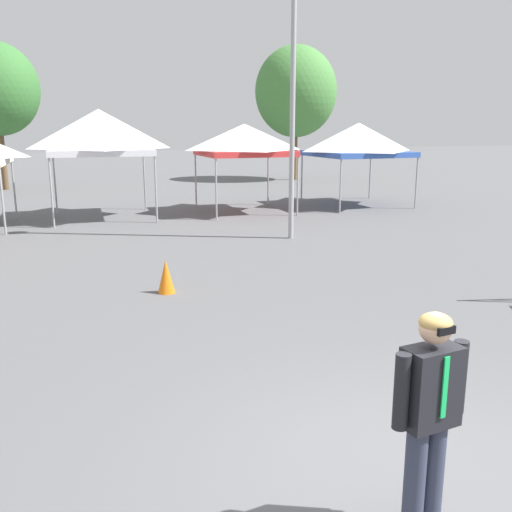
% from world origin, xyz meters
% --- Properties ---
extents(ground_plane, '(140.00, 140.00, 0.00)m').
position_xyz_m(ground_plane, '(0.00, 0.00, 0.00)').
color(ground_plane, '#5B5B5E').
extents(canopy_tent_far_left, '(3.49, 3.49, 3.61)m').
position_xyz_m(canopy_tent_far_left, '(-0.98, 15.87, 2.87)').
color(canopy_tent_far_left, '#9E9EA3').
rests_on(canopy_tent_far_left, ground).
extents(canopy_tent_center, '(3.14, 3.14, 3.14)m').
position_xyz_m(canopy_tent_center, '(3.95, 15.42, 2.58)').
color(canopy_tent_center, '#9E9EA3').
rests_on(canopy_tent_center, ground).
extents(canopy_tent_behind_right, '(3.41, 3.41, 3.19)m').
position_xyz_m(canopy_tent_behind_right, '(8.67, 15.54, 2.55)').
color(canopy_tent_behind_right, '#9E9EA3').
rests_on(canopy_tent_behind_right, ground).
extents(person_foreground, '(0.65, 0.28, 1.78)m').
position_xyz_m(person_foreground, '(-0.34, -0.66, 1.03)').
color(person_foreground, '#33384C').
rests_on(person_foreground, ground).
extents(light_pole_opposite_side, '(0.36, 0.36, 9.46)m').
position_xyz_m(light_pole_opposite_side, '(3.50, 10.30, 5.31)').
color(light_pole_opposite_side, '#9E9EA3').
rests_on(light_pole_opposite_side, ground).
extents(tree_behind_tents_right, '(4.61, 4.61, 7.51)m').
position_xyz_m(tree_behind_tents_right, '(10.92, 26.28, 4.97)').
color(tree_behind_tents_right, brown).
rests_on(tree_behind_tents_right, ground).
extents(traffic_cone_lot_center, '(0.32, 0.32, 0.64)m').
position_xyz_m(traffic_cone_lot_center, '(-0.84, 6.32, 0.32)').
color(traffic_cone_lot_center, orange).
rests_on(traffic_cone_lot_center, ground).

